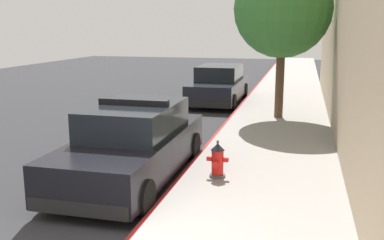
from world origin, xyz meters
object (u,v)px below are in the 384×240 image
at_px(police_cruiser, 134,144).
at_px(parked_car_silver_ahead, 219,85).
at_px(fire_hydrant, 217,160).
at_px(street_tree, 283,9).

distance_m(police_cruiser, parked_car_silver_ahead, 9.81).
bearing_deg(fire_hydrant, parked_car_silver_ahead, 100.64).
relative_size(police_cruiser, street_tree, 0.94).
bearing_deg(police_cruiser, fire_hydrant, 2.28).
xyz_separation_m(police_cruiser, street_tree, (2.60, 6.53, 2.95)).
distance_m(fire_hydrant, street_tree, 7.25).
height_order(parked_car_silver_ahead, street_tree, street_tree).
xyz_separation_m(police_cruiser, parked_car_silver_ahead, (-0.06, 9.81, -0.00)).
height_order(police_cruiser, parked_car_silver_ahead, police_cruiser).
bearing_deg(parked_car_silver_ahead, police_cruiser, -89.63).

